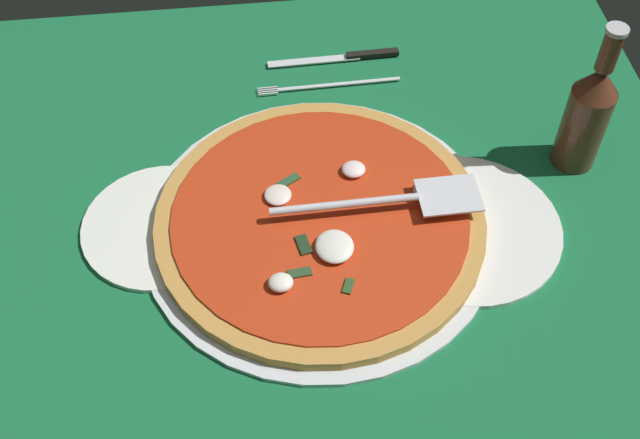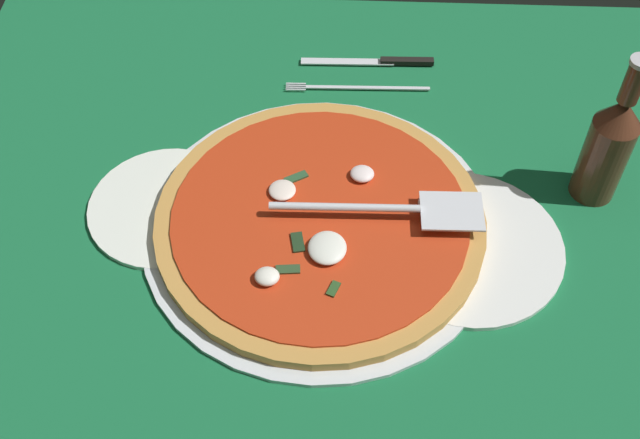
{
  "view_description": "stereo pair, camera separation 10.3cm",
  "coord_description": "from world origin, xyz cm",
  "px_view_note": "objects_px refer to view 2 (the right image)",
  "views": [
    {
      "loc": [
        -5.89,
        -59.43,
        81.98
      ],
      "look_at": [
        1.61,
        4.52,
        2.03
      ],
      "focal_mm": 44.97,
      "sensor_mm": 36.0,
      "label": 1
    },
    {
      "loc": [
        4.36,
        -59.81,
        81.98
      ],
      "look_at": [
        1.61,
        4.52,
        2.03
      ],
      "focal_mm": 44.97,
      "sensor_mm": 36.0,
      "label": 2
    }
  ],
  "objects_px": {
    "pizza": "(320,220)",
    "beer_bottle": "(609,145)",
    "pizza_server": "(392,209)",
    "dinner_plate_left": "(166,207)",
    "dinner_plate_right": "(466,247)",
    "place_setting_far": "(368,76)"
  },
  "relations": [
    {
      "from": "dinner_plate_right",
      "to": "place_setting_far",
      "type": "distance_m",
      "value": 0.35
    },
    {
      "from": "dinner_plate_left",
      "to": "dinner_plate_right",
      "type": "bearing_deg",
      "value": -7.05
    },
    {
      "from": "dinner_plate_right",
      "to": "pizza_server",
      "type": "bearing_deg",
      "value": 165.5
    },
    {
      "from": "pizza_server",
      "to": "place_setting_far",
      "type": "distance_m",
      "value": 0.3
    },
    {
      "from": "beer_bottle",
      "to": "pizza_server",
      "type": "bearing_deg",
      "value": -163.83
    },
    {
      "from": "dinner_plate_left",
      "to": "pizza_server",
      "type": "xyz_separation_m",
      "value": [
        0.29,
        -0.02,
        0.04
      ]
    },
    {
      "from": "dinner_plate_left",
      "to": "dinner_plate_right",
      "type": "height_order",
      "value": "same"
    },
    {
      "from": "dinner_plate_right",
      "to": "pizza_server",
      "type": "relative_size",
      "value": 0.91
    },
    {
      "from": "pizza",
      "to": "pizza_server",
      "type": "relative_size",
      "value": 1.57
    },
    {
      "from": "place_setting_far",
      "to": "dinner_plate_left",
      "type": "bearing_deg",
      "value": 44.61
    },
    {
      "from": "pizza",
      "to": "dinner_plate_right",
      "type": "bearing_deg",
      "value": -7.39
    },
    {
      "from": "dinner_plate_left",
      "to": "pizza",
      "type": "bearing_deg",
      "value": -6.75
    },
    {
      "from": "pizza",
      "to": "beer_bottle",
      "type": "relative_size",
      "value": 1.86
    },
    {
      "from": "beer_bottle",
      "to": "pizza",
      "type": "bearing_deg",
      "value": -167.58
    },
    {
      "from": "dinner_plate_right",
      "to": "pizza",
      "type": "height_order",
      "value": "pizza"
    },
    {
      "from": "dinner_plate_right",
      "to": "pizza",
      "type": "distance_m",
      "value": 0.19
    },
    {
      "from": "pizza_server",
      "to": "pizza",
      "type": "bearing_deg",
      "value": 179.61
    },
    {
      "from": "dinner_plate_right",
      "to": "pizza",
      "type": "bearing_deg",
      "value": 172.61
    },
    {
      "from": "place_setting_far",
      "to": "dinner_plate_right",
      "type": "bearing_deg",
      "value": 110.05
    },
    {
      "from": "dinner_plate_left",
      "to": "beer_bottle",
      "type": "relative_size",
      "value": 0.9
    },
    {
      "from": "dinner_plate_right",
      "to": "place_setting_far",
      "type": "bearing_deg",
      "value": 111.35
    },
    {
      "from": "place_setting_far",
      "to": "pizza_server",
      "type": "bearing_deg",
      "value": 94.24
    }
  ]
}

